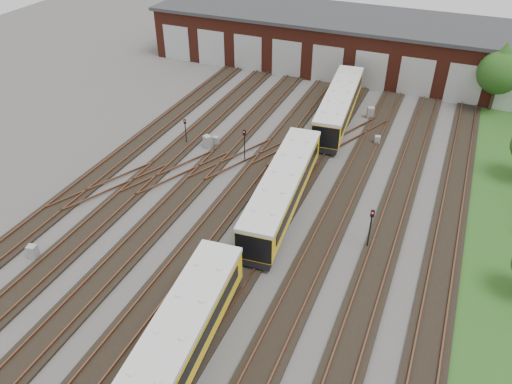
% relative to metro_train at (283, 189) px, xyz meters
% --- Properties ---
extents(ground, '(120.00, 120.00, 0.00)m').
position_rel_metro_train_xyz_m(ground, '(-2.00, -8.67, -1.86)').
color(ground, '#43413E').
rests_on(ground, ground).
extents(track_network, '(30.40, 70.00, 0.33)m').
position_rel_metro_train_xyz_m(track_network, '(-2.17, -8.08, -1.75)').
color(track_network, black).
rests_on(track_network, ground).
extents(maintenance_shed, '(51.00, 12.50, 6.35)m').
position_rel_metro_train_xyz_m(maintenance_shed, '(-2.01, 31.31, 1.35)').
color(maintenance_shed, '#562015').
rests_on(maintenance_shed, ground).
extents(metro_train, '(3.90, 46.59, 2.98)m').
position_rel_metro_train_xyz_m(metro_train, '(0.00, 0.00, 0.00)').
color(metro_train, black).
rests_on(metro_train, ground).
extents(signal_mast_0, '(0.25, 0.23, 2.52)m').
position_rel_metro_train_xyz_m(signal_mast_0, '(-11.87, 6.14, -0.23)').
color(signal_mast_0, black).
rests_on(signal_mast_0, ground).
extents(signal_mast_1, '(0.25, 0.23, 3.04)m').
position_rel_metro_train_xyz_m(signal_mast_1, '(-5.60, 5.48, 0.09)').
color(signal_mast_1, black).
rests_on(signal_mast_1, ground).
extents(signal_mast_2, '(0.28, 0.27, 3.30)m').
position_rel_metro_train_xyz_m(signal_mast_2, '(0.81, 11.06, 0.24)').
color(signal_mast_2, black).
rests_on(signal_mast_2, ground).
extents(signal_mast_3, '(0.27, 0.26, 3.22)m').
position_rel_metro_train_xyz_m(signal_mast_3, '(7.00, -1.86, 0.21)').
color(signal_mast_3, black).
rests_on(signal_mast_3, ground).
extents(relay_cabinet_0, '(0.69, 0.61, 1.02)m').
position_rel_metro_train_xyz_m(relay_cabinet_0, '(-13.56, -11.71, -1.34)').
color(relay_cabinet_0, '#919496').
rests_on(relay_cabinet_0, ground).
extents(relay_cabinet_1, '(0.87, 0.81, 1.15)m').
position_rel_metro_train_xyz_m(relay_cabinet_1, '(-9.75, 6.36, -1.28)').
color(relay_cabinet_1, '#919496').
rests_on(relay_cabinet_1, ground).
extents(relay_cabinet_2, '(0.53, 0.45, 0.86)m').
position_rel_metro_train_xyz_m(relay_cabinet_2, '(-9.20, 7.00, -1.43)').
color(relay_cabinet_2, '#919496').
rests_on(relay_cabinet_2, ground).
extents(relay_cabinet_3, '(0.83, 0.76, 1.13)m').
position_rel_metro_train_xyz_m(relay_cabinet_3, '(2.79, 18.34, -1.29)').
color(relay_cabinet_3, '#919496').
rests_on(relay_cabinet_3, ground).
extents(relay_cabinet_4, '(0.59, 0.52, 0.86)m').
position_rel_metro_train_xyz_m(relay_cabinet_4, '(4.59, 13.02, -1.43)').
color(relay_cabinet_4, '#919496').
rests_on(relay_cabinet_4, ground).
extents(tree_0, '(4.39, 4.39, 7.27)m').
position_rel_metro_train_xyz_m(tree_0, '(14.00, 25.06, 2.82)').
color(tree_0, '#312616').
rests_on(tree_0, ground).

